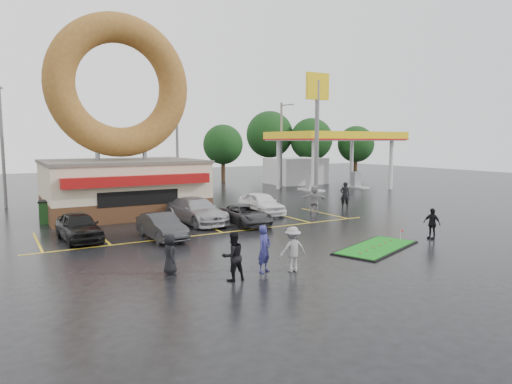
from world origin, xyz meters
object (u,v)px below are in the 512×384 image
streetlight_right (282,143)px  car_dgrey (162,226)px  car_grey (246,215)px  car_white (261,203)px  putting_green (377,247)px  streetlight_left (2,144)px  gas_station (317,153)px  donut_shop (122,149)px  car_black (79,226)px  car_silver (196,211)px  dumpster (56,212)px  shell_sign (317,112)px  streetlight_mid (178,143)px  person_cameraman (432,223)px  person_blue (264,249)px

streetlight_right → car_dgrey: bearing=-136.5°
car_grey → car_white: size_ratio=0.96×
car_grey → putting_green: bearing=-73.4°
streetlight_left → gas_station: bearing=2.0°
donut_shop → streetlight_left: donut_shop is taller
car_black → car_silver: car_silver is taller
car_grey → dumpster: (-9.73, 6.58, 0.06)m
donut_shop → gas_station: size_ratio=0.99×
donut_shop → dumpster: 6.10m
shell_sign → streetlight_right: bearing=73.2°
streetlight_left → car_black: streetlight_left is taller
streetlight_mid → car_black: bearing=-125.5°
person_cameraman → person_blue: bearing=-93.0°
streetlight_left → car_grey: bearing=-50.9°
car_silver → person_blue: 11.08m
shell_sign → car_grey: shell_sign is taller
gas_station → dumpster: (-27.50, -9.51, -3.05)m
car_silver → person_cameraman: (8.73, -10.15, 0.02)m
car_dgrey → person_blue: (1.49, -7.67, 0.25)m
shell_sign → car_white: shell_sign is taller
donut_shop → shell_sign: 16.29m
donut_shop → streetlight_right: (19.00, 8.95, 0.32)m
person_blue → dumpster: bearing=84.5°
streetlight_right → car_silver: bearing=-136.8°
car_dgrey → streetlight_right: bearing=40.1°
car_black → putting_green: car_black is taller
person_cameraman → streetlight_right: bearing=156.4°
gas_station → putting_green: size_ratio=2.55×
person_cameraman → donut_shop: bearing=-152.0°
gas_station → putting_green: bearing=-122.2°
streetlight_right → person_blue: size_ratio=4.97×
streetlight_right → shell_sign: bearing=-106.8°
car_dgrey → person_cameraman: size_ratio=2.51×
streetlight_right → car_silver: streetlight_right is taller
car_silver → streetlight_mid: bearing=67.3°
car_white → car_black: bearing=-166.3°
streetlight_mid → streetlight_left: bearing=-175.9°
streetlight_mid → car_black: size_ratio=2.15×
shell_sign → gas_station: bearing=51.9°
shell_sign → car_white: size_ratio=2.39×
person_cameraman → putting_green: 4.02m
person_cameraman → putting_green: size_ratio=0.30×
donut_shop → car_black: donut_shop is taller
streetlight_left → car_white: bearing=-39.1°
streetlight_right → car_white: 18.39m
car_dgrey → car_silver: (3.27, 3.27, 0.12)m
streetlight_mid → dumpster: (-11.50, -9.49, -4.13)m
shell_sign → streetlight_right: 10.68m
car_white → putting_green: (-0.40, -11.22, -0.72)m
streetlight_left → person_cameraman: streetlight_left is taller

